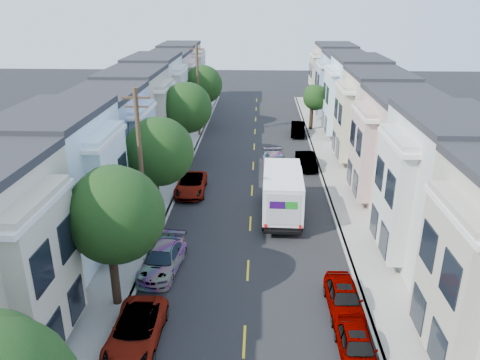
# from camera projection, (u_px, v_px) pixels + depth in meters

# --- Properties ---
(ground) EXTENTS (160.00, 160.00, 0.00)m
(ground) POSITION_uv_depth(u_px,v_px,m) (248.00, 271.00, 27.04)
(ground) COLOR black
(ground) RESTS_ON ground
(road_slab) EXTENTS (12.00, 70.00, 0.02)m
(road_slab) POSITION_uv_depth(u_px,v_px,m) (253.00, 177.00, 40.99)
(road_slab) COLOR black
(road_slab) RESTS_ON ground
(curb_left) EXTENTS (0.30, 70.00, 0.15)m
(curb_left) POSITION_uv_depth(u_px,v_px,m) (184.00, 176.00, 41.21)
(curb_left) COLOR gray
(curb_left) RESTS_ON ground
(curb_right) EXTENTS (0.30, 70.00, 0.15)m
(curb_right) POSITION_uv_depth(u_px,v_px,m) (322.00, 178.00, 40.72)
(curb_right) COLOR gray
(curb_right) RESTS_ON ground
(sidewalk_left) EXTENTS (2.60, 70.00, 0.15)m
(sidewalk_left) POSITION_uv_depth(u_px,v_px,m) (170.00, 175.00, 41.26)
(sidewalk_left) COLOR gray
(sidewalk_left) RESTS_ON ground
(sidewalk_right) EXTENTS (2.60, 70.00, 0.15)m
(sidewalk_right) POSITION_uv_depth(u_px,v_px,m) (337.00, 178.00, 40.67)
(sidewalk_right) COLOR gray
(sidewalk_right) RESTS_ON ground
(centerline) EXTENTS (0.12, 70.00, 0.01)m
(centerline) POSITION_uv_depth(u_px,v_px,m) (253.00, 178.00, 40.99)
(centerline) COLOR gold
(centerline) RESTS_ON ground
(townhouse_row_left) EXTENTS (5.00, 70.00, 8.50)m
(townhouse_row_left) POSITION_uv_depth(u_px,v_px,m) (127.00, 176.00, 41.45)
(townhouse_row_left) COLOR #C3A49A
(townhouse_row_left) RESTS_ON ground
(townhouse_row_right) EXTENTS (5.00, 70.00, 8.50)m
(townhouse_row_right) POSITION_uv_depth(u_px,v_px,m) (381.00, 180.00, 40.54)
(townhouse_row_right) COLOR #C3A49A
(townhouse_row_right) RESTS_ON ground
(tree_b) EXTENTS (4.70, 4.70, 7.46)m
(tree_b) POSITION_uv_depth(u_px,v_px,m) (114.00, 215.00, 22.18)
(tree_b) COLOR black
(tree_b) RESTS_ON ground
(tree_c) EXTENTS (4.70, 4.70, 7.38)m
(tree_c) POSITION_uv_depth(u_px,v_px,m) (158.00, 152.00, 31.56)
(tree_c) COLOR black
(tree_c) RESTS_ON ground
(tree_d) EXTENTS (4.70, 4.70, 7.62)m
(tree_d) POSITION_uv_depth(u_px,v_px,m) (186.00, 108.00, 42.98)
(tree_d) COLOR black
(tree_d) RESTS_ON ground
(tree_e) EXTENTS (4.54, 4.54, 7.41)m
(tree_e) POSITION_uv_depth(u_px,v_px,m) (202.00, 85.00, 55.08)
(tree_e) COLOR black
(tree_e) RESTS_ON ground
(tree_far_r) EXTENTS (2.94, 2.94, 5.36)m
(tree_far_r) POSITION_uv_depth(u_px,v_px,m) (315.00, 98.00, 54.24)
(tree_far_r) COLOR black
(tree_far_r) RESTS_ON ground
(utility_pole_near) EXTENTS (1.60, 0.26, 10.00)m
(utility_pole_near) POSITION_uv_depth(u_px,v_px,m) (142.00, 173.00, 27.28)
(utility_pole_near) COLOR #42301E
(utility_pole_near) RESTS_ON ground
(utility_pole_far) EXTENTS (1.60, 0.26, 10.00)m
(utility_pole_far) POSITION_uv_depth(u_px,v_px,m) (198.00, 91.00, 51.47)
(utility_pole_far) COLOR #42301E
(utility_pole_far) RESTS_ON ground
(fedex_truck) EXTENTS (2.72, 7.06, 3.39)m
(fedex_truck) POSITION_uv_depth(u_px,v_px,m) (282.00, 191.00, 33.17)
(fedex_truck) COLOR white
(fedex_truck) RESTS_ON ground
(lead_sedan) EXTENTS (2.78, 5.31, 1.52)m
(lead_sedan) POSITION_uv_depth(u_px,v_px,m) (276.00, 163.00, 42.23)
(lead_sedan) COLOR black
(lead_sedan) RESTS_ON ground
(parked_left_b) EXTENTS (2.24, 4.85, 1.35)m
(parked_left_b) POSITION_uv_depth(u_px,v_px,m) (136.00, 331.00, 21.11)
(parked_left_b) COLOR black
(parked_left_b) RESTS_ON ground
(parked_left_c) EXTENTS (2.42, 4.89, 1.42)m
(parked_left_c) POSITION_uv_depth(u_px,v_px,m) (163.00, 260.00, 26.81)
(parked_left_c) COLOR #9B9B9B
(parked_left_c) RESTS_ON ground
(parked_left_d) EXTENTS (2.50, 5.13, 1.40)m
(parked_left_d) POSITION_uv_depth(u_px,v_px,m) (191.00, 185.00, 37.55)
(parked_left_d) COLOR black
(parked_left_d) RESTS_ON ground
(parked_right_a) EXTENTS (1.60, 4.09, 1.32)m
(parked_right_a) POSITION_uv_depth(u_px,v_px,m) (357.00, 346.00, 20.21)
(parked_right_a) COLOR #3D3F43
(parked_right_a) RESTS_ON ground
(parked_right_b) EXTENTS (1.75, 4.38, 1.41)m
(parked_right_b) POSITION_uv_depth(u_px,v_px,m) (344.00, 298.00, 23.37)
(parked_right_b) COLOR silver
(parked_right_b) RESTS_ON ground
(parked_right_c) EXTENTS (1.84, 4.25, 1.38)m
(parked_right_c) POSITION_uv_depth(u_px,v_px,m) (306.00, 161.00, 43.05)
(parked_right_c) COLOR black
(parked_right_c) RESTS_ON ground
(parked_right_d) EXTENTS (1.84, 4.43, 1.44)m
(parked_right_d) POSITION_uv_depth(u_px,v_px,m) (298.00, 129.00, 53.33)
(parked_right_d) COLOR black
(parked_right_d) RESTS_ON ground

